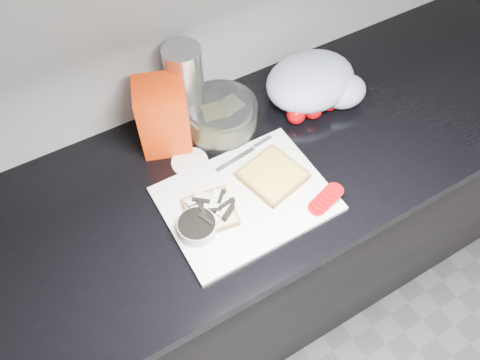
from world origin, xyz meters
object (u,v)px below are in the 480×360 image
Objects in this scene: glass_bowl at (220,116)px; steel_canister at (186,86)px; cutting_board at (246,199)px; bread_bag at (163,116)px.

steel_canister is at bearing 127.09° from glass_bowl.
bread_bag is (-0.09, 0.27, 0.09)m from cutting_board.
bread_bag reaches higher than cutting_board.
cutting_board is at bearing -52.66° from bread_bag.
glass_bowl is (0.06, 0.25, 0.04)m from cutting_board.
bread_bag is at bearing -150.60° from steel_canister.
glass_bowl is at bearing 10.14° from bread_bag.
glass_bowl is 0.16m from bread_bag.
bread_bag is at bearing 170.42° from glass_bowl.
steel_canister is at bearing 89.05° from cutting_board.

